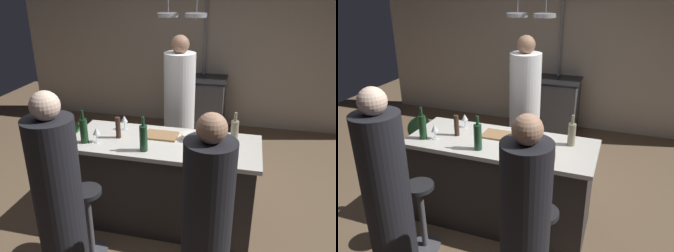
% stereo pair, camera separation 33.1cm
% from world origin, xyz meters
% --- Properties ---
extents(ground_plane, '(9.00, 9.00, 0.00)m').
position_xyz_m(ground_plane, '(0.00, 0.00, 0.00)').
color(ground_plane, brown).
extents(back_wall, '(6.40, 0.16, 2.60)m').
position_xyz_m(back_wall, '(0.00, 2.85, 1.30)').
color(back_wall, '#BCAD99').
rests_on(back_wall, ground_plane).
extents(kitchen_island, '(1.80, 0.72, 0.90)m').
position_xyz_m(kitchen_island, '(0.00, 0.00, 0.45)').
color(kitchen_island, '#332D2B').
rests_on(kitchen_island, ground_plane).
extents(stove_range, '(0.80, 0.64, 0.89)m').
position_xyz_m(stove_range, '(0.00, 2.45, 0.45)').
color(stove_range, '#47474C').
rests_on(stove_range, ground_plane).
extents(chef, '(0.37, 0.37, 1.76)m').
position_xyz_m(chef, '(-0.06, 0.99, 0.81)').
color(chef, white).
rests_on(chef, ground_plane).
extents(bar_stool_right, '(0.28, 0.28, 0.68)m').
position_xyz_m(bar_stool_right, '(0.57, -0.62, 0.38)').
color(bar_stool_right, '#4C4C51').
rests_on(bar_stool_right, ground_plane).
extents(guest_right, '(0.34, 0.34, 1.59)m').
position_xyz_m(guest_right, '(0.53, -0.97, 0.74)').
color(guest_right, black).
rests_on(guest_right, ground_plane).
extents(bar_stool_left, '(0.28, 0.28, 0.68)m').
position_xyz_m(bar_stool_left, '(-0.53, -0.62, 0.38)').
color(bar_stool_left, '#4C4C51').
rests_on(bar_stool_left, ground_plane).
extents(guest_left, '(0.35, 0.35, 1.66)m').
position_xyz_m(guest_left, '(-0.55, -0.99, 0.77)').
color(guest_left, black).
rests_on(guest_left, ground_plane).
extents(overhead_pot_rack, '(0.61, 1.49, 2.17)m').
position_xyz_m(overhead_pot_rack, '(-0.06, 1.92, 1.68)').
color(overhead_pot_rack, gray).
rests_on(overhead_pot_rack, ground_plane).
extents(potted_plant, '(0.36, 0.36, 0.52)m').
position_xyz_m(potted_plant, '(-1.66, 1.11, 0.30)').
color(potted_plant, brown).
rests_on(potted_plant, ground_plane).
extents(cutting_board, '(0.32, 0.22, 0.02)m').
position_xyz_m(cutting_board, '(-0.06, 0.11, 0.91)').
color(cutting_board, '#997047').
rests_on(cutting_board, kitchen_island).
extents(pepper_mill, '(0.05, 0.05, 0.21)m').
position_xyz_m(pepper_mill, '(-0.46, -0.01, 1.01)').
color(pepper_mill, '#382319').
rests_on(pepper_mill, kitchen_island).
extents(wine_bottle_red, '(0.07, 0.07, 0.32)m').
position_xyz_m(wine_bottle_red, '(-0.73, -0.19, 1.02)').
color(wine_bottle_red, '#143319').
rests_on(wine_bottle_red, kitchen_island).
extents(wine_bottle_green, '(0.07, 0.07, 0.32)m').
position_xyz_m(wine_bottle_green, '(-0.13, -0.22, 1.03)').
color(wine_bottle_green, '#193D23').
rests_on(wine_bottle_green, kitchen_island).
extents(wine_bottle_white, '(0.07, 0.07, 0.30)m').
position_xyz_m(wine_bottle_white, '(0.64, 0.15, 1.01)').
color(wine_bottle_white, gray).
rests_on(wine_bottle_white, kitchen_island).
extents(wine_glass_near_left_guest, '(0.07, 0.07, 0.15)m').
position_xyz_m(wine_glass_near_left_guest, '(-0.61, -0.15, 1.01)').
color(wine_glass_near_left_guest, silver).
rests_on(wine_glass_near_left_guest, kitchen_island).
extents(wine_glass_by_chef, '(0.07, 0.07, 0.15)m').
position_xyz_m(wine_glass_by_chef, '(-0.47, 0.20, 1.01)').
color(wine_glass_by_chef, silver).
rests_on(wine_glass_by_chef, kitchen_island).
extents(mixing_bowl_wooden, '(0.19, 0.19, 0.07)m').
position_xyz_m(mixing_bowl_wooden, '(0.47, -0.22, 0.94)').
color(mixing_bowl_wooden, brown).
rests_on(mixing_bowl_wooden, kitchen_island).
extents(mixing_bowl_ceramic, '(0.17, 0.17, 0.06)m').
position_xyz_m(mixing_bowl_ceramic, '(0.23, 0.11, 0.93)').
color(mixing_bowl_ceramic, silver).
rests_on(mixing_bowl_ceramic, kitchen_island).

